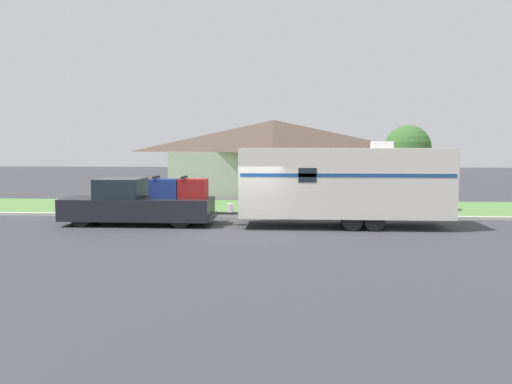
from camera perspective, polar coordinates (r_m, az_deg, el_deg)
ground_plane at (r=19.30m, az=-0.72°, el=-4.53°), size 120.00×120.00×0.00m
curb_strip at (r=22.99m, az=0.01°, el=-2.77°), size 80.00×0.30×0.14m
lawn_strip at (r=26.61m, az=0.52°, el=-1.80°), size 80.00×7.00×0.03m
house_across_street at (r=33.51m, az=2.05°, el=4.10°), size 13.98×6.68×5.03m
pickup_truck at (r=21.46m, az=-13.18°, el=-1.27°), size 6.30×2.09×2.04m
travel_trailer at (r=20.57m, az=9.99°, el=1.10°), size 9.37×2.46×3.48m
mailbox at (r=23.89m, az=15.27°, el=-0.34°), size 0.48×0.20×1.34m
tree_in_yard at (r=26.22m, az=16.94°, el=4.79°), size 2.29×2.29×4.34m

